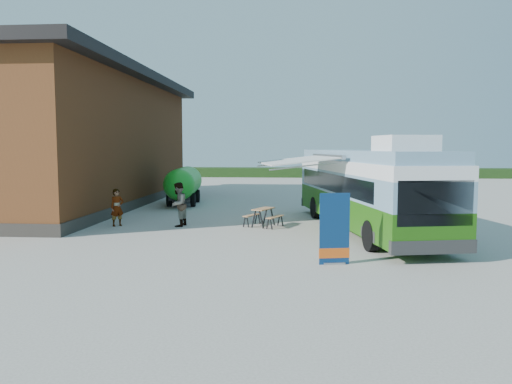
# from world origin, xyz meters

# --- Properties ---
(ground) EXTENTS (100.00, 100.00, 0.00)m
(ground) POSITION_xyz_m (0.00, 0.00, 0.00)
(ground) COLOR #BCB7AD
(ground) RESTS_ON ground
(barn) EXTENTS (9.60, 21.20, 7.50)m
(barn) POSITION_xyz_m (-10.50, 10.00, 3.59)
(barn) COLOR brown
(barn) RESTS_ON ground
(hedge) EXTENTS (40.00, 3.00, 1.00)m
(hedge) POSITION_xyz_m (8.00, 38.00, 0.50)
(hedge) COLOR #264419
(hedge) RESTS_ON ground
(bus) EXTENTS (4.87, 12.25, 3.68)m
(bus) POSITION_xyz_m (4.85, 2.54, 1.76)
(bus) COLOR #307413
(bus) RESTS_ON ground
(awning) EXTENTS (3.45, 4.72, 0.52)m
(awning) POSITION_xyz_m (2.31, 2.46, 2.68)
(awning) COLOR white
(awning) RESTS_ON ground
(banner) EXTENTS (0.87, 0.30, 2.03)m
(banner) POSITION_xyz_m (3.22, -3.41, 0.83)
(banner) COLOR navy
(banner) RESTS_ON ground
(picnic_table) EXTENTS (1.72, 1.64, 0.77)m
(picnic_table) POSITION_xyz_m (0.77, 3.15, 0.57)
(picnic_table) COLOR tan
(picnic_table) RESTS_ON ground
(person_a) EXTENTS (0.67, 0.67, 1.57)m
(person_a) POSITION_xyz_m (-5.36, 2.79, 0.79)
(person_a) COLOR #999999
(person_a) RESTS_ON ground
(person_b) EXTENTS (0.86, 1.01, 1.84)m
(person_b) POSITION_xyz_m (-2.78, 2.94, 0.92)
(person_b) COLOR #999999
(person_b) RESTS_ON ground
(slurry_tanker) EXTENTS (2.06, 5.78, 2.14)m
(slurry_tanker) POSITION_xyz_m (-4.35, 10.85, 1.23)
(slurry_tanker) COLOR green
(slurry_tanker) RESTS_ON ground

